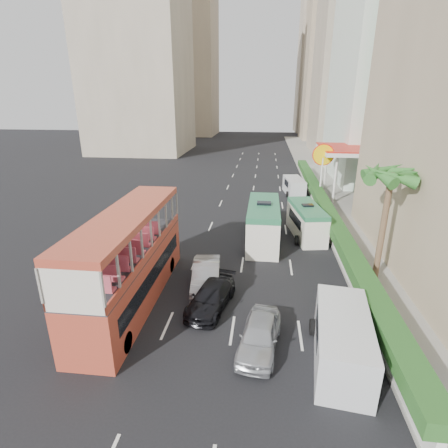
# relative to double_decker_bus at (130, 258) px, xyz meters

# --- Properties ---
(ground_plane) EXTENTS (200.00, 200.00, 0.00)m
(ground_plane) POSITION_rel_double_decker_bus_xyz_m (6.00, 0.00, -2.53)
(ground_plane) COLOR black
(ground_plane) RESTS_ON ground
(double_decker_bus) EXTENTS (2.50, 11.00, 5.06)m
(double_decker_bus) POSITION_rel_double_decker_bus_xyz_m (0.00, 0.00, 0.00)
(double_decker_bus) COLOR #B9432D
(double_decker_bus) RESTS_ON ground
(car_silver_lane_a) EXTENTS (2.03, 4.57, 1.46)m
(car_silver_lane_a) POSITION_rel_double_decker_bus_xyz_m (3.69, 1.94, -2.53)
(car_silver_lane_a) COLOR #B6B8BD
(car_silver_lane_a) RESTS_ON ground
(car_silver_lane_b) EXTENTS (2.17, 4.23, 1.38)m
(car_silver_lane_b) POSITION_rel_double_decker_bus_xyz_m (6.90, -3.12, -2.53)
(car_silver_lane_b) COLOR #B6B8BD
(car_silver_lane_b) RESTS_ON ground
(car_black) EXTENTS (2.58, 4.55, 1.24)m
(car_black) POSITION_rel_double_decker_bus_xyz_m (4.30, -0.17, -2.53)
(car_black) COLOR black
(car_black) RESTS_ON ground
(van_asset) EXTENTS (2.27, 4.65, 1.27)m
(van_asset) POSITION_rel_double_decker_bus_xyz_m (7.02, 13.63, -2.53)
(van_asset) COLOR silver
(van_asset) RESTS_ON ground
(minibus_near) EXTENTS (2.29, 6.84, 3.03)m
(minibus_near) POSITION_rel_double_decker_bus_xyz_m (6.89, 9.06, -1.02)
(minibus_near) COLOR silver
(minibus_near) RESTS_ON ground
(minibus_far) EXTENTS (2.78, 5.86, 2.49)m
(minibus_far) POSITION_rel_double_decker_bus_xyz_m (10.29, 10.76, -1.28)
(minibus_far) COLOR silver
(minibus_far) RESTS_ON ground
(panel_van_near) EXTENTS (2.71, 5.43, 2.09)m
(panel_van_near) POSITION_rel_double_decker_bus_xyz_m (10.31, -3.49, -1.49)
(panel_van_near) COLOR silver
(panel_van_near) RESTS_ON ground
(panel_van_far) EXTENTS (2.42, 4.71, 1.80)m
(panel_van_far) POSITION_rel_double_decker_bus_xyz_m (10.27, 23.79, -1.63)
(panel_van_far) COLOR silver
(panel_van_far) RESTS_ON ground
(sidewalk) EXTENTS (6.00, 120.00, 0.18)m
(sidewalk) POSITION_rel_double_decker_bus_xyz_m (15.00, 25.00, -2.44)
(sidewalk) COLOR #99968C
(sidewalk) RESTS_ON ground
(kerb_wall) EXTENTS (0.30, 44.00, 1.00)m
(kerb_wall) POSITION_rel_double_decker_bus_xyz_m (12.20, 14.00, -1.85)
(kerb_wall) COLOR silver
(kerb_wall) RESTS_ON sidewalk
(hedge) EXTENTS (1.10, 44.00, 0.70)m
(hedge) POSITION_rel_double_decker_bus_xyz_m (12.20, 14.00, -1.00)
(hedge) COLOR #2D6626
(hedge) RESTS_ON kerb_wall
(palm_tree) EXTENTS (0.36, 0.36, 6.40)m
(palm_tree) POSITION_rel_double_decker_bus_xyz_m (13.80, 4.00, 0.85)
(palm_tree) COLOR brown
(palm_tree) RESTS_ON sidewalk
(shell_station) EXTENTS (6.50, 8.00, 5.50)m
(shell_station) POSITION_rel_double_decker_bus_xyz_m (16.00, 23.00, 0.22)
(shell_station) COLOR silver
(shell_station) RESTS_ON ground
(tower_mid) EXTENTS (16.00, 16.00, 50.00)m
(tower_mid) POSITION_rel_double_decker_bus_xyz_m (24.00, 58.00, 22.47)
(tower_mid) COLOR #B5A58E
(tower_mid) RESTS_ON ground
(tower_far_a) EXTENTS (14.00, 14.00, 44.00)m
(tower_far_a) POSITION_rel_double_decker_bus_xyz_m (23.00, 82.00, 19.47)
(tower_far_a) COLOR tan
(tower_far_a) RESTS_ON ground
(tower_far_b) EXTENTS (14.00, 14.00, 40.00)m
(tower_far_b) POSITION_rel_double_decker_bus_xyz_m (23.00, 104.00, 17.47)
(tower_far_b) COLOR #B5A58E
(tower_far_b) RESTS_ON ground
(tower_left_a) EXTENTS (18.00, 18.00, 52.00)m
(tower_left_a) POSITION_rel_double_decker_bus_xyz_m (-18.00, 55.00, 23.47)
(tower_left_a) COLOR #B5A58E
(tower_left_a) RESTS_ON ground
(tower_left_b) EXTENTS (16.00, 16.00, 46.00)m
(tower_left_b) POSITION_rel_double_decker_bus_xyz_m (-16.00, 90.00, 20.47)
(tower_left_b) COLOR tan
(tower_left_b) RESTS_ON ground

